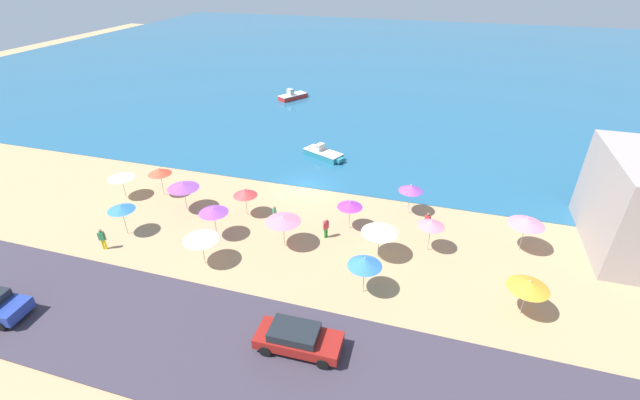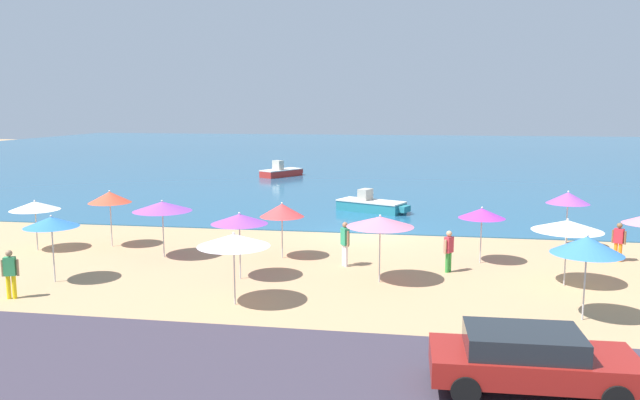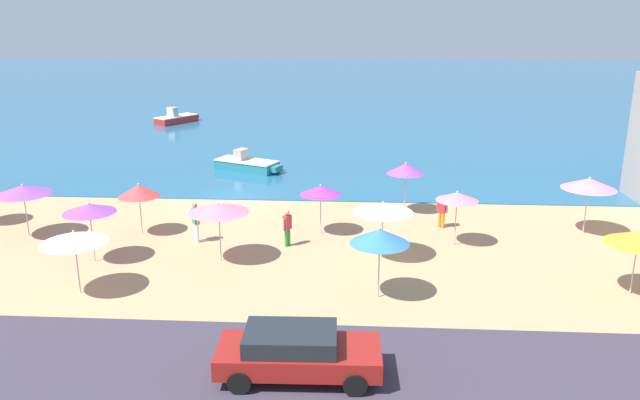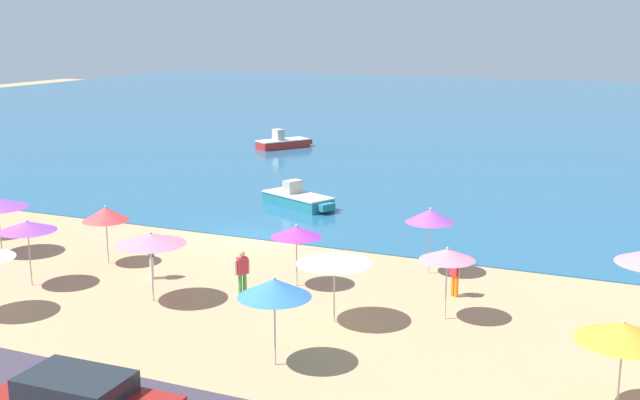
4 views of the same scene
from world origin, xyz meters
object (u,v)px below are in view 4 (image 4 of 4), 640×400
beach_umbrella_4 (447,255)px  bather_1 (242,270)px  beach_umbrella_10 (334,258)px  skiff_nearshore (283,143)px  bather_2 (455,272)px  beach_umbrella_13 (151,239)px  skiff_offshore (298,199)px  beach_umbrella_9 (27,226)px  bather_0 (151,253)px  beach_umbrella_5 (623,332)px  beach_umbrella_12 (106,214)px  beach_umbrella_3 (430,216)px  beach_umbrella_11 (274,288)px  beach_umbrella_1 (296,232)px

beach_umbrella_4 → bather_1: beach_umbrella_4 is taller
beach_umbrella_10 → skiff_nearshore: size_ratio=0.56×
bather_1 → bather_2: (6.97, 2.87, -0.01)m
beach_umbrella_10 → bather_2: 5.16m
beach_umbrella_13 → skiff_offshore: bearing=95.9°
beach_umbrella_9 → bather_0: size_ratio=1.40×
beach_umbrella_10 → beach_umbrella_13: beach_umbrella_13 is taller
skiff_offshore → bather_2: bearing=-43.3°
beach_umbrella_5 → beach_umbrella_12: (-19.72, 5.23, -0.10)m
beach_umbrella_5 → bather_1: bearing=162.5°
beach_umbrella_5 → bather_1: 13.56m
beach_umbrella_5 → beach_umbrella_12: size_ratio=1.03×
beach_umbrella_4 → beach_umbrella_3: bearing=112.5°
beach_umbrella_9 → bather_2: size_ratio=1.55×
beach_umbrella_11 → skiff_offshore: beach_umbrella_11 is taller
beach_umbrella_3 → bather_0: bearing=-152.8°
beach_umbrella_10 → beach_umbrella_4: bearing=28.2°
beach_umbrella_9 → beach_umbrella_13: size_ratio=1.00×
beach_umbrella_3 → beach_umbrella_9: beach_umbrella_3 is taller
beach_umbrella_12 → beach_umbrella_13: size_ratio=0.95×
beach_umbrella_3 → beach_umbrella_13: beach_umbrella_3 is taller
beach_umbrella_5 → skiff_offshore: (-16.97, 17.36, -1.70)m
beach_umbrella_11 → beach_umbrella_1: bearing=110.4°
beach_umbrella_13 → skiff_offshore: size_ratio=0.55×
beach_umbrella_3 → bather_1: 7.53m
beach_umbrella_1 → beach_umbrella_11: (2.44, -6.58, 0.23)m
beach_umbrella_1 → bather_0: beach_umbrella_1 is taller
beach_umbrella_9 → bather_1: bearing=16.2°
beach_umbrella_13 → bather_1: size_ratio=1.54×
beach_umbrella_5 → beach_umbrella_13: size_ratio=0.98×
beach_umbrella_9 → beach_umbrella_13: beach_umbrella_9 is taller
beach_umbrella_12 → bather_0: beach_umbrella_12 is taller
beach_umbrella_13 → skiff_nearshore: (-11.27, 32.98, -1.79)m
beach_umbrella_1 → skiff_offshore: 12.94m
beach_umbrella_4 → beach_umbrella_13: bearing=-166.2°
bather_0 → skiff_offshore: bearing=90.2°
beach_umbrella_1 → bather_1: beach_umbrella_1 is taller
beach_umbrella_4 → beach_umbrella_5: size_ratio=1.00×
beach_umbrella_11 → bather_2: size_ratio=1.62×
bather_1 → skiff_nearshore: (-13.80, 31.14, -0.46)m
beach_umbrella_9 → bather_2: 15.56m
beach_umbrella_5 → bather_0: size_ratio=1.37×
beach_umbrella_11 → bather_1: beach_umbrella_11 is taller
beach_umbrella_13 → bather_2: (9.50, 4.72, -1.34)m
beach_umbrella_9 → beach_umbrella_10: bearing=5.1°
beach_umbrella_1 → beach_umbrella_5: beach_umbrella_5 is taller
beach_umbrella_11 → skiff_offshore: bearing=113.4°
beach_umbrella_4 → beach_umbrella_9: (-14.92, -2.78, 0.06)m
beach_umbrella_11 → beach_umbrella_13: size_ratio=1.05×
beach_umbrella_13 → beach_umbrella_12: bearing=145.0°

